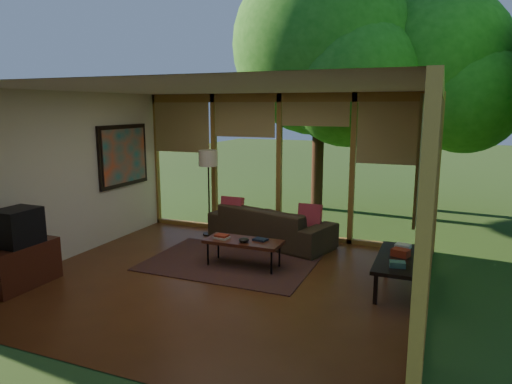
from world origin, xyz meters
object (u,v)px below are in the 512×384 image
at_px(sofa, 270,224).
at_px(floor_lamp, 208,163).
at_px(coffee_table, 243,242).
at_px(media_cabinet, 20,265).
at_px(side_console, 400,261).
at_px(television, 17,227).

height_order(sofa, floor_lamp, floor_lamp).
bearing_deg(coffee_table, media_cabinet, -143.48).
distance_m(media_cabinet, floor_lamp, 3.66).
distance_m(coffee_table, side_console, 2.32).
height_order(sofa, television, television).
height_order(media_cabinet, television, television).
bearing_deg(side_console, sofa, 149.77).
bearing_deg(side_console, coffee_table, 179.24).
bearing_deg(coffee_table, sofa, 92.45).
height_order(media_cabinet, coffee_table, media_cabinet).
distance_m(media_cabinet, coffee_table, 3.17).
height_order(television, coffee_table, television).
bearing_deg(sofa, television, 69.24).
relative_size(media_cabinet, side_console, 0.71).
bearing_deg(sofa, coffee_table, 108.96).
xyz_separation_m(sofa, floor_lamp, (-1.28, 0.04, 1.07)).
bearing_deg(media_cabinet, television, 0.00).
bearing_deg(coffee_table, side_console, -0.76).
bearing_deg(media_cabinet, coffee_table, 36.52).
bearing_deg(television, floor_lamp, 70.05).
bearing_deg(coffee_table, television, -143.26).
xyz_separation_m(media_cabinet, coffee_table, (2.55, 1.89, 0.09)).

